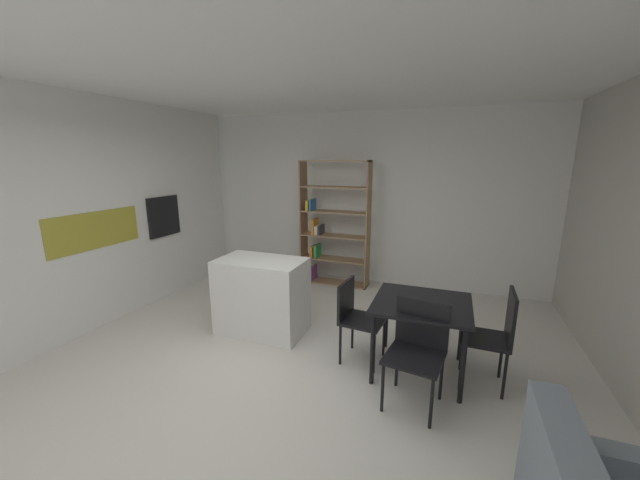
% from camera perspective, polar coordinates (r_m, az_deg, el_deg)
% --- Properties ---
extents(ground_plane, '(8.68, 8.68, 0.00)m').
position_cam_1_polar(ground_plane, '(3.84, -8.20, -19.98)').
color(ground_plane, beige).
extents(ceiling_slab, '(6.32, 6.12, 0.06)m').
position_cam_1_polar(ceiling_slab, '(3.32, -9.98, 26.32)').
color(ceiling_slab, white).
rests_on(ceiling_slab, ground_plane).
extents(back_partition, '(6.32, 0.06, 2.83)m').
position_cam_1_polar(back_partition, '(6.08, 5.21, 6.66)').
color(back_partition, silver).
rests_on(back_partition, ground_plane).
extents(tall_cabinet_run_left, '(0.66, 5.52, 2.83)m').
position_cam_1_polar(tall_cabinet_run_left, '(5.23, -36.49, 3.11)').
color(tall_cabinet_run_left, silver).
rests_on(tall_cabinet_run_left, ground_plane).
extents(cabinet_niche_splashback, '(0.01, 1.20, 0.45)m').
position_cam_1_polar(cabinet_niche_splashback, '(5.09, -32.43, 1.34)').
color(cabinet_niche_splashback, '#9E932D').
rests_on(cabinet_niche_splashback, ground_plane).
extents(built_in_oven, '(0.06, 0.58, 0.59)m').
position_cam_1_polar(built_in_oven, '(5.78, -23.84, 3.54)').
color(built_in_oven, black).
rests_on(built_in_oven, ground_plane).
extents(kitchen_island, '(1.04, 0.61, 0.91)m').
position_cam_1_polar(kitchen_island, '(4.40, -9.35, -8.87)').
color(kitchen_island, silver).
rests_on(kitchen_island, ground_plane).
extents(open_bookshelf, '(1.14, 0.32, 2.05)m').
position_cam_1_polar(open_bookshelf, '(5.89, 1.59, 1.84)').
color(open_bookshelf, '#997551').
rests_on(open_bookshelf, ground_plane).
extents(dining_table, '(0.90, 0.84, 0.74)m').
position_cam_1_polar(dining_table, '(3.62, 16.02, -10.84)').
color(dining_table, black).
rests_on(dining_table, ground_plane).
extents(dining_chair_near, '(0.52, 0.52, 0.89)m').
position_cam_1_polar(dining_chair_near, '(3.27, 15.47, -15.80)').
color(dining_chair_near, black).
rests_on(dining_chair_near, ground_plane).
extents(dining_chair_island_side, '(0.45, 0.45, 0.85)m').
position_cam_1_polar(dining_chair_island_side, '(3.77, 5.67, -11.62)').
color(dining_chair_island_side, black).
rests_on(dining_chair_island_side, ground_plane).
extents(dining_chair_window_side, '(0.43, 0.41, 0.94)m').
position_cam_1_polar(dining_chair_window_side, '(3.68, 26.61, -12.99)').
color(dining_chair_window_side, black).
rests_on(dining_chair_window_side, ground_plane).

